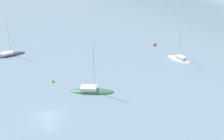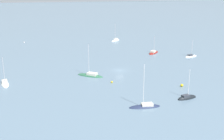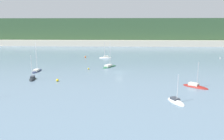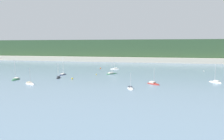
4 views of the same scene
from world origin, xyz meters
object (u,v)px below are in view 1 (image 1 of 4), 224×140
at_px(sailboat_6, 179,59).
at_px(mooring_buoy_0, 52,81).
at_px(sailboat_2, 10,55).
at_px(sailboat_8, 92,91).
at_px(mooring_buoy_2, 155,44).

xyz_separation_m(sailboat_6, mooring_buoy_0, (-4.45, -31.16, 0.16)).
height_order(sailboat_2, sailboat_6, sailboat_2).
height_order(sailboat_2, mooring_buoy_0, sailboat_2).
relative_size(sailboat_8, mooring_buoy_0, 18.37).
distance_m(mooring_buoy_0, mooring_buoy_2, 32.34).
bearing_deg(sailboat_8, sailboat_6, 41.06).
bearing_deg(mooring_buoy_0, mooring_buoy_2, 101.43).
bearing_deg(sailboat_6, mooring_buoy_2, -15.38).
bearing_deg(sailboat_6, mooring_buoy_0, 69.34).
xyz_separation_m(sailboat_2, sailboat_6, (23.47, 35.78, 0.00)).
relative_size(sailboat_2, mooring_buoy_0, 19.30).
xyz_separation_m(sailboat_8, mooring_buoy_2, (-14.34, 26.23, 0.31)).
xyz_separation_m(sailboat_8, mooring_buoy_0, (-7.94, -5.46, 0.16)).
height_order(sailboat_6, mooring_buoy_2, sailboat_6).
distance_m(sailboat_6, sailboat_8, 25.93).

